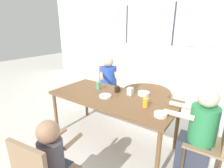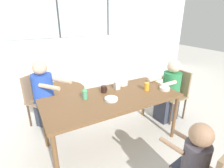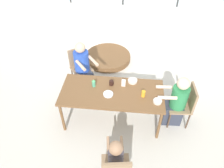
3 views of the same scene
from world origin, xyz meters
name	(u,v)px [view 1 (image 1 of 3)]	position (x,y,z in m)	size (l,w,h in m)	color
ground_plane	(112,139)	(0.00, 0.00, 0.00)	(16.00, 16.00, 0.00)	beige
wall_back_with_windows	(173,36)	(0.00, 2.63, 1.42)	(8.40, 0.08, 2.80)	silver
dining_table	(112,100)	(0.00, 0.00, 0.66)	(1.78, 0.80, 0.72)	brown
chair_for_woman_green_shirt	(108,82)	(-0.82, 1.02, 0.50)	(0.56, 0.56, 0.85)	#937556
chair_for_man_blue_shirt	(215,139)	(1.30, 0.08, 0.50)	(0.42, 0.42, 0.85)	#937556
person_woman_green_shirt	(108,85)	(-0.71, 0.89, 0.49)	(0.59, 0.63, 1.09)	#333847
person_man_blue_shirt	(198,135)	(1.14, 0.07, 0.49)	(0.56, 0.34, 1.06)	#333847
person_toddler	(55,167)	(0.17, -1.14, 0.44)	(0.27, 0.42, 0.93)	#333847
coffee_mug	(117,89)	(-0.03, 0.18, 0.76)	(0.08, 0.08, 0.09)	black
sippy_cup	(98,85)	(-0.33, 0.11, 0.79)	(0.06, 0.06, 0.15)	#4CA57F
juice_glass	(145,103)	(0.53, -0.05, 0.77)	(0.07, 0.07, 0.11)	gold
milk_carton_small	(130,91)	(0.19, 0.19, 0.77)	(0.07, 0.07, 0.11)	silver
bowl_white_shallow	(144,93)	(0.35, 0.30, 0.74)	(0.17, 0.17, 0.04)	silver
bowl_cereal	(161,114)	(0.77, -0.17, 0.74)	(0.14, 0.14, 0.04)	silver
bowl_fruit	(105,96)	(-0.06, -0.08, 0.73)	(0.17, 0.17, 0.03)	silver
folded_table_stack	(146,93)	(-0.31, 1.92, 0.07)	(1.16, 1.16, 0.15)	brown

